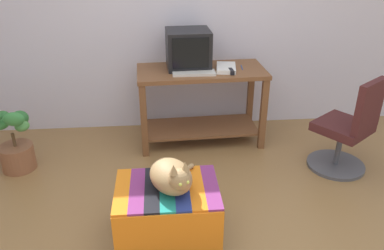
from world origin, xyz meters
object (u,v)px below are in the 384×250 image
at_px(desk, 201,94).
at_px(book, 226,68).
at_px(ottoman_with_blanket, 168,212).
at_px(keyboard, 194,73).
at_px(cat, 172,176).
at_px(office_chair, 348,131).
at_px(stapler, 231,71).
at_px(tv_monitor, 188,49).
at_px(potted_plant, 14,142).

bearing_deg(desk, book, -10.29).
bearing_deg(ottoman_with_blanket, keyboard, 76.81).
bearing_deg(cat, office_chair, 3.49).
bearing_deg(stapler, tv_monitor, 145.74).
bearing_deg(office_chair, potted_plant, -41.74).
bearing_deg(cat, keyboard, 56.35).
distance_m(ottoman_with_blanket, cat, 0.31).
height_order(ottoman_with_blanket, stapler, stapler).
bearing_deg(stapler, potted_plant, -176.87).
bearing_deg(cat, stapler, 42.32).
relative_size(tv_monitor, office_chair, 0.48).
bearing_deg(tv_monitor, cat, -100.93).
height_order(book, cat, book).
distance_m(potted_plant, office_chair, 2.98).
bearing_deg(stapler, cat, -119.61).
height_order(book, potted_plant, book).
relative_size(desk, cat, 2.63).
bearing_deg(ottoman_with_blanket, tv_monitor, 79.95).
bearing_deg(book, keyboard, -154.09).
xyz_separation_m(book, ottoman_with_blanket, (-0.62, -1.37, -0.59)).
bearing_deg(tv_monitor, potted_plant, -165.85).
bearing_deg(book, potted_plant, -160.59).
distance_m(tv_monitor, book, 0.41).
xyz_separation_m(tv_monitor, book, (0.36, -0.11, -0.16)).
distance_m(office_chair, stapler, 1.17).
bearing_deg(tv_monitor, book, -19.79).
height_order(keyboard, potted_plant, keyboard).
xyz_separation_m(ottoman_with_blanket, cat, (0.04, -0.02, 0.31)).
bearing_deg(book, stapler, -66.36).
bearing_deg(desk, potted_plant, -169.39).
bearing_deg(tv_monitor, desk, -35.58).
relative_size(potted_plant, stapler, 5.68).
bearing_deg(potted_plant, ottoman_with_blanket, -36.70).
relative_size(keyboard, office_chair, 0.45).
height_order(desk, ottoman_with_blanket, desk).
height_order(book, office_chair, office_chair).
distance_m(tv_monitor, stapler, 0.47).
xyz_separation_m(ottoman_with_blanket, potted_plant, (-1.35, 1.01, 0.07)).
relative_size(book, cat, 0.60).
bearing_deg(ottoman_with_blanket, office_chair, 24.55).
xyz_separation_m(book, stapler, (0.03, -0.11, 0.00)).
bearing_deg(office_chair, cat, -10.85).
relative_size(desk, ottoman_with_blanket, 1.78).
xyz_separation_m(cat, stapler, (0.61, 1.29, 0.28)).
bearing_deg(book, ottoman_with_blanket, -105.44).
relative_size(ottoman_with_blanket, cat, 1.48).
bearing_deg(ottoman_with_blanket, stapler, 62.81).
xyz_separation_m(ottoman_with_blanket, office_chair, (1.62, 0.74, 0.18)).
height_order(cat, potted_plant, cat).
distance_m(desk, keyboard, 0.31).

